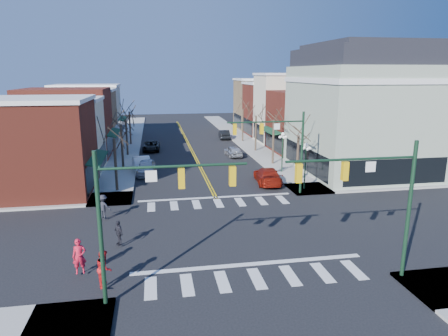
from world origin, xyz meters
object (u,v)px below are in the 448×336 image
car_left_far (151,146)px  pedestrian_dark_b (103,207)px  car_left_near (146,167)px  car_right_far (224,134)px  pedestrian_red_b (104,268)px  victorian_corner (362,109)px  lamppost_corner (306,158)px  pedestrian_red_a (79,256)px  pedestrian_dark_a (118,233)px  lamppost_midblock (283,145)px  car_right_near (268,176)px  car_left_mid (142,165)px  car_right_mid (233,151)px

car_left_far → pedestrian_dark_b: pedestrian_dark_b is taller
car_left_near → car_right_far: bearing=63.7°
car_left_near → pedestrian_dark_b: 13.15m
pedestrian_dark_b → pedestrian_red_b: bearing=117.6°
victorian_corner → lamppost_corner: size_ratio=3.29×
pedestrian_red_a → pedestrian_dark_a: (1.70, 3.31, -0.17)m
pedestrian_red_a → car_right_far: bearing=63.4°
lamppost_midblock → pedestrian_red_b: bearing=-127.2°
lamppost_corner → car_left_near: (-14.10, 8.22, -2.18)m
car_right_near → pedestrian_red_a: (-14.57, -15.62, 0.32)m
pedestrian_dark_a → lamppost_corner: bearing=90.5°
lamppost_corner → lamppost_midblock: (0.00, 6.50, 0.00)m
victorian_corner → car_right_far: (-10.42, 23.66, -5.94)m
victorian_corner → pedestrian_red_a: size_ratio=7.56×
car_left_near → car_right_near: (11.47, -5.41, -0.02)m
car_left_near → car_left_mid: size_ratio=0.95×
lamppost_midblock → car_left_far: size_ratio=0.91×
car_right_near → car_right_far: bearing=-84.9°
car_left_near → pedestrian_red_a: bearing=-95.5°
victorian_corner → car_right_mid: victorian_corner is taller
car_right_far → pedestrian_dark_a: size_ratio=2.83×
pedestrian_red_a → pedestrian_dark_a: 3.73m
victorian_corner → car_right_mid: size_ratio=3.55×
pedestrian_red_b → lamppost_midblock: bearing=-39.6°
car_right_mid → car_right_far: 13.92m
car_left_mid → car_right_near: bearing=-36.9°
car_right_mid → pedestrian_dark_a: pedestrian_dark_a is taller
car_left_near → car_right_mid: car_left_near is taller
car_left_near → car_left_far: size_ratio=0.97×
car_right_near → lamppost_corner: bearing=139.2°
lamppost_midblock → car_right_near: (-2.62, -3.69, -2.19)m
victorian_corner → car_right_mid: (-11.70, 9.79, -5.97)m
car_left_far → pedestrian_dark_a: size_ratio=3.07×
car_left_far → pedestrian_dark_a: 30.93m
car_left_far → pedestrian_red_a: 34.37m
lamppost_corner → car_left_mid: bearing=147.1°
pedestrian_red_a → pedestrian_dark_a: bearing=55.8°
victorian_corner → car_right_mid: bearing=140.1°
pedestrian_red_b → pedestrian_dark_b: pedestrian_red_b is taller
car_right_mid → car_left_far: bearing=-34.0°
lamppost_corner → pedestrian_red_a: lamppost_corner is taller
lamppost_midblock → car_left_far: 20.31m
pedestrian_dark_a → car_right_far: bearing=130.2°
car_right_near → pedestrian_dark_a: pedestrian_dark_a is taller
pedestrian_dark_a → victorian_corner: bearing=92.1°
car_left_far → car_right_near: 21.58m
car_right_near → lamppost_midblock: bearing=-119.3°
car_left_mid → pedestrian_dark_b: pedestrian_dark_b is taller
lamppost_corner → car_left_far: bearing=122.5°
car_left_far → victorian_corner: bearing=-33.2°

